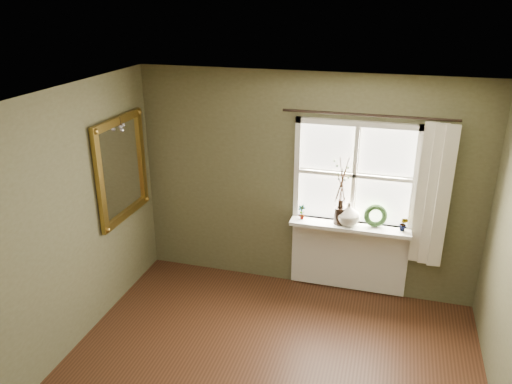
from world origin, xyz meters
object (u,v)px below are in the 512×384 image
at_px(cream_vase, 349,214).
at_px(wreath, 375,218).
at_px(dark_jug, 340,216).
at_px(gilt_mirror, 122,168).

bearing_deg(cream_vase, wreath, 7.69).
distance_m(dark_jug, cream_vase, 0.10).
height_order(cream_vase, wreath, cream_vase).
distance_m(wreath, gilt_mirror, 2.90).
bearing_deg(wreath, dark_jug, 174.91).
relative_size(wreath, gilt_mirror, 0.22).
bearing_deg(cream_vase, dark_jug, 180.00).
relative_size(cream_vase, wreath, 1.01).
distance_m(dark_jug, gilt_mirror, 2.51).
xyz_separation_m(dark_jug, gilt_mirror, (-2.39, -0.56, 0.53)).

